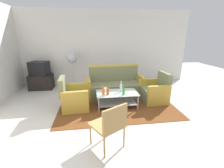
{
  "coord_description": "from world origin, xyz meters",
  "views": [
    {
      "loc": [
        -0.61,
        -3.0,
        1.88
      ],
      "look_at": [
        -0.1,
        0.76,
        0.65
      ],
      "focal_mm": 24.31,
      "sensor_mm": 36.0,
      "label": 1
    }
  ],
  "objects_px": {
    "bottle_orange": "(103,91)",
    "bottle_clear": "(121,88)",
    "television": "(39,68)",
    "armchair_left": "(74,98)",
    "bottle_green": "(124,91)",
    "tv_stand": "(41,82)",
    "cup": "(106,90)",
    "couch": "(115,86)",
    "bottle_brown": "(108,91)",
    "armchair_right": "(155,92)",
    "pedestal_fan": "(72,60)",
    "coffee_table": "(117,97)",
    "wicker_chair": "(110,123)"
  },
  "relations": [
    {
      "from": "armchair_left",
      "to": "coffee_table",
      "type": "relative_size",
      "value": 0.77
    },
    {
      "from": "armchair_right",
      "to": "bottle_brown",
      "type": "height_order",
      "value": "armchair_right"
    },
    {
      "from": "coffee_table",
      "to": "pedestal_fan",
      "type": "distance_m",
      "value": 2.4
    },
    {
      "from": "couch",
      "to": "tv_stand",
      "type": "distance_m",
      "value": 2.74
    },
    {
      "from": "couch",
      "to": "bottle_green",
      "type": "height_order",
      "value": "couch"
    },
    {
      "from": "tv_stand",
      "to": "pedestal_fan",
      "type": "relative_size",
      "value": 0.63
    },
    {
      "from": "television",
      "to": "pedestal_fan",
      "type": "distance_m",
      "value": 1.18
    },
    {
      "from": "bottle_green",
      "to": "wicker_chair",
      "type": "distance_m",
      "value": 1.49
    },
    {
      "from": "bottle_green",
      "to": "tv_stand",
      "type": "bearing_deg",
      "value": 142.79
    },
    {
      "from": "armchair_left",
      "to": "bottle_green",
      "type": "relative_size",
      "value": 3.29
    },
    {
      "from": "bottle_brown",
      "to": "pedestal_fan",
      "type": "relative_size",
      "value": 0.2
    },
    {
      "from": "bottle_green",
      "to": "bottle_brown",
      "type": "distance_m",
      "value": 0.41
    },
    {
      "from": "couch",
      "to": "pedestal_fan",
      "type": "height_order",
      "value": "pedestal_fan"
    },
    {
      "from": "bottle_brown",
      "to": "tv_stand",
      "type": "distance_m",
      "value": 2.95
    },
    {
      "from": "couch",
      "to": "armchair_right",
      "type": "bearing_deg",
      "value": 149.58
    },
    {
      "from": "pedestal_fan",
      "to": "coffee_table",
      "type": "bearing_deg",
      "value": -54.54
    },
    {
      "from": "bottle_brown",
      "to": "couch",
      "type": "bearing_deg",
      "value": 69.81
    },
    {
      "from": "bottle_clear",
      "to": "bottle_brown",
      "type": "bearing_deg",
      "value": -156.08
    },
    {
      "from": "television",
      "to": "pedestal_fan",
      "type": "relative_size",
      "value": 0.55
    },
    {
      "from": "armchair_left",
      "to": "bottle_green",
      "type": "bearing_deg",
      "value": 75.15
    },
    {
      "from": "bottle_orange",
      "to": "bottle_brown",
      "type": "xyz_separation_m",
      "value": [
        0.11,
        0.0,
        -0.0
      ]
    },
    {
      "from": "cup",
      "to": "pedestal_fan",
      "type": "bearing_deg",
      "value": 120.86
    },
    {
      "from": "bottle_orange",
      "to": "cup",
      "type": "relative_size",
      "value": 2.57
    },
    {
      "from": "armchair_right",
      "to": "television",
      "type": "bearing_deg",
      "value": 63.18
    },
    {
      "from": "bottle_clear",
      "to": "television",
      "type": "height_order",
      "value": "television"
    },
    {
      "from": "pedestal_fan",
      "to": "wicker_chair",
      "type": "bearing_deg",
      "value": -74.7
    },
    {
      "from": "armchair_right",
      "to": "cup",
      "type": "distance_m",
      "value": 1.47
    },
    {
      "from": "bottle_brown",
      "to": "bottle_green",
      "type": "bearing_deg",
      "value": -8.57
    },
    {
      "from": "couch",
      "to": "bottle_orange",
      "type": "distance_m",
      "value": 1.04
    },
    {
      "from": "cup",
      "to": "pedestal_fan",
      "type": "relative_size",
      "value": 0.08
    },
    {
      "from": "couch",
      "to": "tv_stand",
      "type": "bearing_deg",
      "value": -23.87
    },
    {
      "from": "bottle_brown",
      "to": "pedestal_fan",
      "type": "distance_m",
      "value": 2.3
    },
    {
      "from": "armchair_left",
      "to": "armchair_right",
      "type": "bearing_deg",
      "value": 89.95
    },
    {
      "from": "bottle_brown",
      "to": "wicker_chair",
      "type": "height_order",
      "value": "wicker_chair"
    },
    {
      "from": "bottle_green",
      "to": "bottle_brown",
      "type": "relative_size",
      "value": 1.04
    },
    {
      "from": "armchair_left",
      "to": "television",
      "type": "height_order",
      "value": "television"
    },
    {
      "from": "tv_stand",
      "to": "television",
      "type": "height_order",
      "value": "television"
    },
    {
      "from": "bottle_orange",
      "to": "bottle_clear",
      "type": "relative_size",
      "value": 0.84
    },
    {
      "from": "television",
      "to": "armchair_left",
      "type": "bearing_deg",
      "value": 143.86
    },
    {
      "from": "armchair_left",
      "to": "bottle_clear",
      "type": "height_order",
      "value": "armchair_left"
    },
    {
      "from": "couch",
      "to": "armchair_left",
      "type": "xyz_separation_m",
      "value": [
        -1.22,
        -0.73,
        -0.03
      ]
    },
    {
      "from": "wicker_chair",
      "to": "armchair_right",
      "type": "bearing_deg",
      "value": 18.6
    },
    {
      "from": "cup",
      "to": "tv_stand",
      "type": "height_order",
      "value": "tv_stand"
    },
    {
      "from": "coffee_table",
      "to": "wicker_chair",
      "type": "xyz_separation_m",
      "value": [
        -0.38,
        -1.58,
        0.22
      ]
    },
    {
      "from": "coffee_table",
      "to": "bottle_green",
      "type": "height_order",
      "value": "bottle_green"
    },
    {
      "from": "couch",
      "to": "television",
      "type": "xyz_separation_m",
      "value": [
        -2.55,
        1.01,
        0.44
      ]
    },
    {
      "from": "coffee_table",
      "to": "bottle_clear",
      "type": "bearing_deg",
      "value": 24.42
    },
    {
      "from": "couch",
      "to": "bottle_brown",
      "type": "relative_size",
      "value": 7.34
    },
    {
      "from": "armchair_left",
      "to": "cup",
      "type": "distance_m",
      "value": 0.87
    },
    {
      "from": "armchair_right",
      "to": "bottle_clear",
      "type": "height_order",
      "value": "armchair_right"
    }
  ]
}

